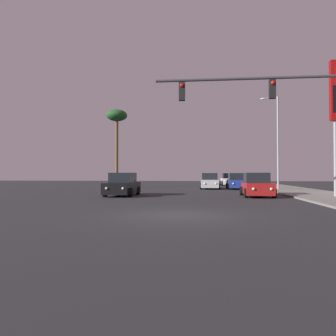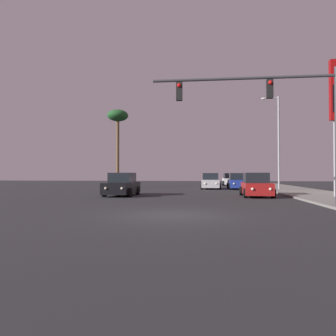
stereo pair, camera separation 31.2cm
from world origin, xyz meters
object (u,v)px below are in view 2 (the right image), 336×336
object	(u,v)px
palm_tree_mid	(118,120)
car_red	(256,186)
car_silver	(211,182)
car_white	(230,180)
car_blue	(238,182)
traffic_light_mast	(279,107)
car_black	(122,185)
street_lamp	(277,137)

from	to	relation	value
palm_tree_mid	car_red	bearing A→B (deg)	-44.04
car_silver	palm_tree_mid	size ratio (longest dim) A/B	0.48
car_white	car_blue	bearing A→B (deg)	88.14
car_white	traffic_light_mast	xyz separation A→B (m)	(0.15, -29.55, 4.04)
palm_tree_mid	car_blue	bearing A→B (deg)	-7.64
car_silver	car_white	distance (m)	10.94
car_silver	car_white	size ratio (longest dim) A/B	1.00
traffic_light_mast	car_silver	bearing A→B (deg)	98.86
car_blue	car_black	distance (m)	14.88
traffic_light_mast	street_lamp	bearing A→B (deg)	78.31
traffic_light_mast	street_lamp	xyz separation A→B (m)	(3.42, 16.51, 0.32)
car_black	car_white	bearing A→B (deg)	-111.12
car_silver	car_black	size ratio (longest dim) A/B	1.00
car_blue	street_lamp	distance (m)	6.11
car_white	palm_tree_mid	size ratio (longest dim) A/B	0.48
car_white	car_red	bearing A→B (deg)	88.65
traffic_light_mast	street_lamp	world-z (taller)	street_lamp
street_lamp	palm_tree_mid	world-z (taller)	street_lamp
car_silver	car_red	distance (m)	11.83
car_silver	street_lamp	world-z (taller)	street_lamp
car_blue	traffic_light_mast	size ratio (longest dim) A/B	0.49
car_blue	palm_tree_mid	bearing A→B (deg)	-7.35
car_red	palm_tree_mid	world-z (taller)	palm_tree_mid
traffic_light_mast	palm_tree_mid	size ratio (longest dim) A/B	0.98
car_white	car_black	size ratio (longest dim) A/B	1.00
car_blue	street_lamp	xyz separation A→B (m)	(3.56, -2.37, 4.36)
car_red	car_black	world-z (taller)	same
car_red	car_blue	xyz separation A→B (m)	(-0.20, 11.34, 0.00)
car_black	car_blue	bearing A→B (deg)	-127.41
car_blue	palm_tree_mid	world-z (taller)	palm_tree_mid
car_blue	street_lamp	size ratio (longest dim) A/B	0.48
car_black	street_lamp	size ratio (longest dim) A/B	0.48
car_blue	car_white	bearing A→B (deg)	-89.71
car_white	car_blue	world-z (taller)	same
car_blue	car_black	world-z (taller)	same
car_white	car_red	distance (m)	22.01
palm_tree_mid	traffic_light_mast	bearing A→B (deg)	-56.79
car_silver	street_lamp	distance (m)	8.11
car_white	traffic_light_mast	bearing A→B (deg)	88.43
car_blue	traffic_light_mast	distance (m)	19.31
car_white	car_red	xyz separation A→B (m)	(0.20, -22.01, 0.00)
car_white	car_black	world-z (taller)	same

